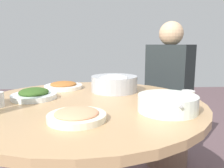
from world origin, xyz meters
TOP-DOWN VIEW (x-y plane):
  - round_dining_table at (0.00, 0.00)m, footprint 1.17×1.17m
  - rice_bowl at (0.15, 0.23)m, footprint 0.28×0.28m
  - soup_bowl at (0.35, -0.20)m, footprint 0.25×0.28m
  - dish_shrimp at (-0.02, -0.29)m, footprint 0.23×0.23m
  - dish_greens at (-0.29, 0.07)m, footprint 0.24×0.24m
  - dish_tofu_braise at (-0.17, 0.35)m, footprint 0.25×0.25m
  - tea_cup_far at (0.51, -0.02)m, footprint 0.07×0.07m
  - stool_for_diner_right at (0.63, 0.65)m, footprint 0.36×0.36m
  - diner_right at (0.63, 0.65)m, footprint 0.47×0.47m

SIDE VIEW (x-z plane):
  - stool_for_diner_right at x=0.63m, z-range 0.00..0.42m
  - round_dining_table at x=0.00m, z-range 0.24..0.96m
  - dish_tofu_braise at x=-0.17m, z-range 0.72..0.76m
  - dish_shrimp at x=-0.02m, z-range 0.72..0.76m
  - dish_greens at x=-0.29m, z-range 0.71..0.77m
  - diner_right at x=0.63m, z-range 0.36..1.12m
  - tea_cup_far at x=0.51m, z-range 0.72..0.77m
  - soup_bowl at x=0.35m, z-range 0.72..0.79m
  - rice_bowl at x=0.15m, z-range 0.72..0.82m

